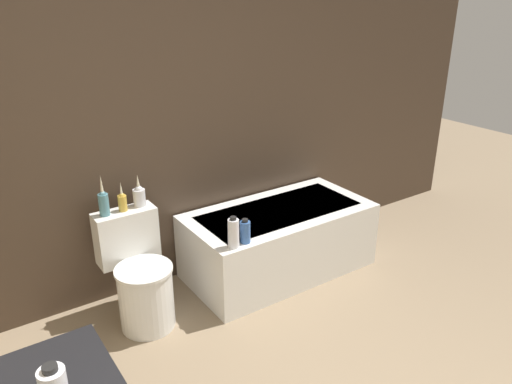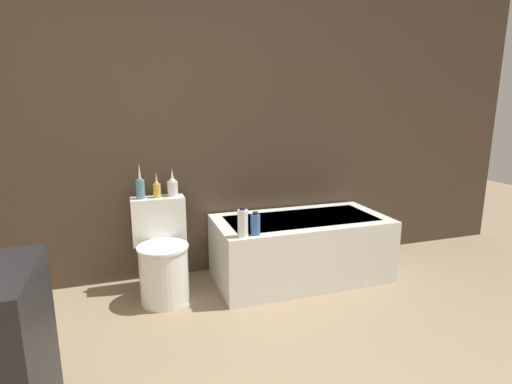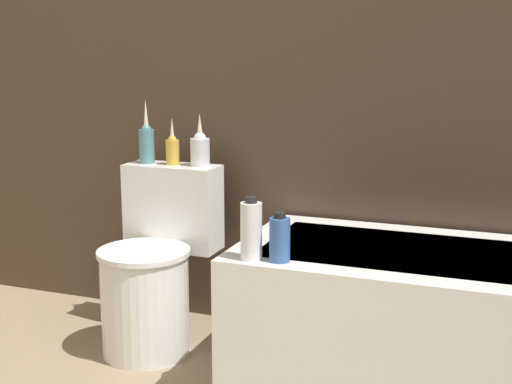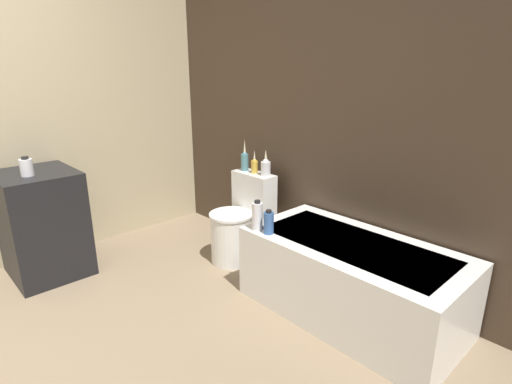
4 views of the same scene
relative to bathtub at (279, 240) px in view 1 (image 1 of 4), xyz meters
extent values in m
cube|color=#423326|center=(-0.84, 0.41, 1.04)|extent=(6.40, 0.06, 2.60)
cube|color=white|center=(0.00, 0.00, 0.00)|extent=(1.40, 0.71, 0.51)
cube|color=#B7BCC6|center=(0.00, 0.00, 0.25)|extent=(1.20, 0.51, 0.01)
cylinder|color=white|center=(-1.12, -0.08, -0.05)|extent=(0.35, 0.35, 0.41)
cylinder|color=white|center=(-1.12, -0.08, 0.16)|extent=(0.37, 0.37, 0.02)
cube|color=white|center=(-1.12, 0.18, 0.29)|extent=(0.40, 0.16, 0.36)
cylinder|color=black|center=(-1.89, -1.33, 0.70)|extent=(0.05, 0.05, 0.02)
cylinder|color=teal|center=(-1.24, 0.18, 0.54)|extent=(0.06, 0.06, 0.14)
sphere|color=teal|center=(-1.24, 0.18, 0.61)|extent=(0.04, 0.04, 0.04)
cone|color=beige|center=(-1.24, 0.18, 0.67)|extent=(0.02, 0.02, 0.13)
cylinder|color=gold|center=(-1.12, 0.18, 0.52)|extent=(0.06, 0.06, 0.10)
sphere|color=gold|center=(-1.12, 0.18, 0.57)|extent=(0.04, 0.04, 0.04)
cone|color=beige|center=(-1.12, 0.18, 0.62)|extent=(0.02, 0.02, 0.09)
cylinder|color=silver|center=(-1.00, 0.20, 0.52)|extent=(0.08, 0.08, 0.11)
sphere|color=silver|center=(-1.00, 0.20, 0.58)|extent=(0.05, 0.05, 0.05)
cone|color=beige|center=(-1.00, 0.20, 0.63)|extent=(0.03, 0.03, 0.10)
cylinder|color=silver|center=(-0.58, -0.29, 0.35)|extent=(0.07, 0.07, 0.19)
cylinder|color=black|center=(-0.58, -0.29, 0.46)|extent=(0.04, 0.04, 0.02)
cylinder|color=#335999|center=(-0.49, -0.28, 0.33)|extent=(0.07, 0.07, 0.15)
cylinder|color=black|center=(-0.49, -0.28, 0.41)|extent=(0.04, 0.04, 0.02)
camera|label=1|loc=(-2.05, -2.70, 1.81)|focal=35.00mm
camera|label=2|loc=(-1.33, -2.85, 1.17)|focal=28.00mm
camera|label=3|loc=(0.25, -2.43, 0.96)|focal=50.00mm
camera|label=4|loc=(1.26, -2.04, 1.33)|focal=28.00mm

